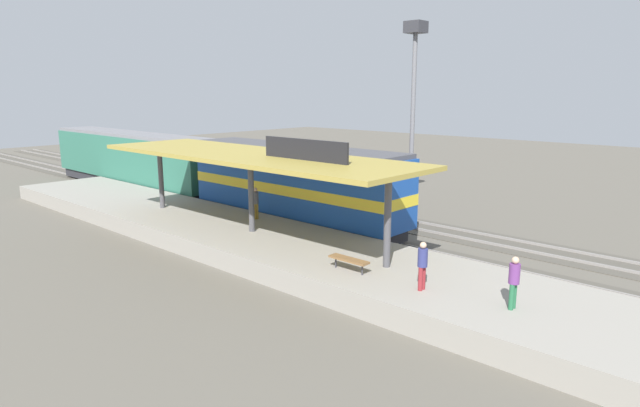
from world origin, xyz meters
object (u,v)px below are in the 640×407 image
passenger_carriage_single (133,159)px  freight_car (268,171)px  person_boarding (255,202)px  platform_bench (349,260)px  person_waiting (514,280)px  person_walking (422,263)px  locomotive (295,185)px  light_mast (414,77)px

passenger_carriage_single → freight_car: 11.59m
freight_car → person_boarding: (-7.40, -7.23, -0.12)m
platform_bench → person_waiting: 6.15m
person_waiting → person_walking: (-0.50, 2.99, 0.00)m
locomotive → person_boarding: 2.86m
passenger_carriage_single → person_waiting: (-5.32, -33.00, -0.46)m
person_boarding → locomotive: bearing=-2.9°
passenger_carriage_single → freight_car: passenger_carriage_single is taller
light_mast → person_walking: bearing=-145.4°
platform_bench → locomotive: (6.00, 8.91, 1.07)m
freight_car → locomotive: bearing=-122.0°
light_mast → locomotive: bearing=161.4°
locomotive → person_walking: locomotive is taller
passenger_carriage_single → light_mast: 22.87m
person_waiting → person_boarding: bearing=80.6°
platform_bench → person_waiting: person_waiting is taller
passenger_carriage_single → person_boarding: size_ratio=11.70×
platform_bench → person_boarding: size_ratio=0.99×
platform_bench → locomotive: 10.79m
freight_car → person_boarding: 10.35m
freight_car → light_mast: 12.30m
passenger_carriage_single → person_waiting: size_ratio=11.70×
platform_bench → freight_car: freight_car is taller
person_waiting → person_walking: bearing=99.5°
freight_car → light_mast: (3.20, -9.99, 6.43)m
freight_car → person_boarding: size_ratio=7.02×
locomotive → freight_car: locomotive is taller
platform_bench → person_waiting: bearing=-83.6°
light_mast → person_waiting: bearing=-136.7°
person_walking → light_mast: bearing=34.6°
platform_bench → passenger_carriage_single: bearing=77.4°
freight_car → person_walking: (-10.42, -19.37, -0.12)m
passenger_carriage_single → locomotive: bearing=-90.0°
passenger_carriage_single → freight_car: bearing=-66.6°
platform_bench → light_mast: (13.80, 6.28, 7.05)m
person_waiting → person_walking: 3.03m
light_mast → person_waiting: light_mast is taller
locomotive → passenger_carriage_single: 18.00m
passenger_carriage_single → person_waiting: passenger_carriage_single is taller
freight_car → person_waiting: size_ratio=7.02×
person_waiting → person_walking: same height
passenger_carriage_single → person_walking: bearing=-101.0°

